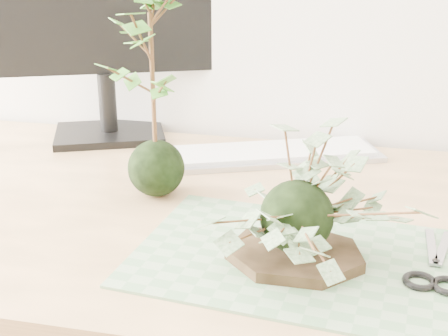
# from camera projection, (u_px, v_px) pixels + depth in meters

# --- Properties ---
(desk) EXTENTS (1.60, 0.70, 0.74)m
(desk) POSITION_uv_depth(u_px,v_px,m) (248.00, 259.00, 1.00)
(desk) COLOR tan
(desk) RESTS_ON ground_plane
(cutting_mat) EXTENTS (0.47, 0.34, 0.00)m
(cutting_mat) POSITION_uv_depth(u_px,v_px,m) (303.00, 259.00, 0.82)
(cutting_mat) COLOR #5A895B
(cutting_mat) RESTS_ON desk
(stone_dish) EXTENTS (0.19, 0.19, 0.01)m
(stone_dish) POSITION_uv_depth(u_px,v_px,m) (295.00, 255.00, 0.81)
(stone_dish) COLOR black
(stone_dish) RESTS_ON cutting_mat
(ivy_kokedama) EXTENTS (0.27, 0.27, 0.19)m
(ivy_kokedama) POSITION_uv_depth(u_px,v_px,m) (298.00, 184.00, 0.77)
(ivy_kokedama) COLOR black
(ivy_kokedama) RESTS_ON stone_dish
(maple_kokedama) EXTENTS (0.23, 0.23, 0.38)m
(maple_kokedama) POSITION_uv_depth(u_px,v_px,m) (150.00, 28.00, 0.93)
(maple_kokedama) COLOR black
(maple_kokedama) RESTS_ON desk
(keyboard) EXTENTS (0.46, 0.29, 0.02)m
(keyboard) POSITION_uv_depth(u_px,v_px,m) (264.00, 154.00, 1.19)
(keyboard) COLOR #B1B1BB
(keyboard) RESTS_ON desk
(scissors) EXTENTS (0.08, 0.17, 0.01)m
(scissors) POSITION_uv_depth(u_px,v_px,m) (437.00, 275.00, 0.77)
(scissors) COLOR #90909A
(scissors) RESTS_ON cutting_mat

